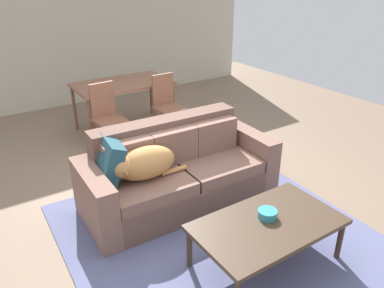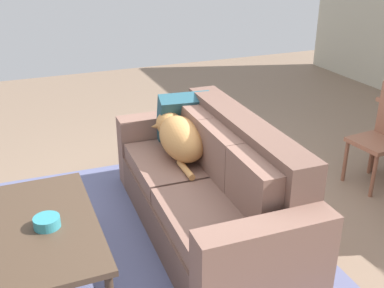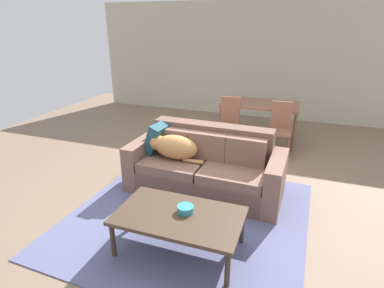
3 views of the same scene
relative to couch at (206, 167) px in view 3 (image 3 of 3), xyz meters
The scene contains 11 objects.
ground_plane 0.36m from the couch, behind, with size 10.00×10.00×0.00m, color #826A55.
back_partition 4.12m from the couch, 91.19° to the left, with size 8.00×0.12×2.70m, color beige.
area_rug 0.79m from the couch, 90.14° to the right, with size 2.75×2.71×0.01m, color slate.
couch is the anchor object (origin of this frame).
dog_on_left_cushion 0.54m from the couch, 169.23° to the right, with size 0.80×0.34×0.33m.
throw_pillow_by_left_arm 0.82m from the couch, behind, with size 0.15×0.45×0.45m, color #244E5C.
coffee_table 1.28m from the couch, 84.61° to the right, with size 1.27×0.74×0.43m.
bowl_on_coffee_table 1.24m from the couch, 82.20° to the right, with size 0.17×0.17×0.07m, color teal.
dining_table 2.33m from the couch, 80.39° to the left, with size 1.47×0.86×0.76m.
dining_chair_near_left 1.77m from the couch, 93.24° to the left, with size 0.43×0.43×0.93m.
dining_chair_near_right 1.87m from the couch, 63.52° to the left, with size 0.42×0.42×0.94m.
Camera 3 is at (1.22, -3.69, 2.22)m, focal length 28.96 mm.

